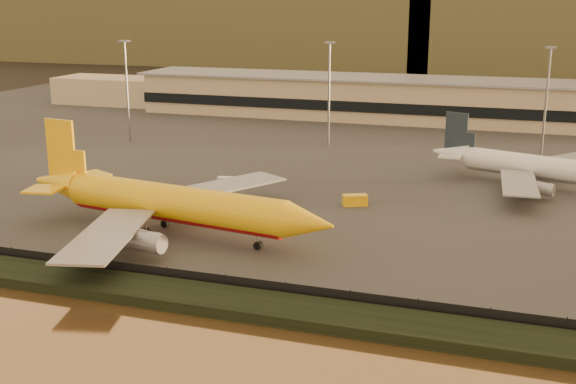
{
  "coord_description": "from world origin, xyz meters",
  "views": [
    {
      "loc": [
        35.84,
        -90.23,
        35.78
      ],
      "look_at": [
        1.99,
        12.0,
        6.73
      ],
      "focal_mm": 45.0,
      "sensor_mm": 36.0,
      "label": 1
    }
  ],
  "objects": [
    {
      "name": "perimeter_fence",
      "position": [
        0.0,
        -13.0,
        1.3
      ],
      "size": [
        300.0,
        0.05,
        2.2
      ],
      "primitive_type": "cube",
      "color": "black",
      "rests_on": "tarmac"
    },
    {
      "name": "dhl_cargo_jet",
      "position": [
        -14.95,
        5.37,
        5.11
      ],
      "size": [
        54.97,
        53.3,
        16.43
      ],
      "rotation": [
        0.0,
        0.0,
        -0.15
      ],
      "color": "yellow",
      "rests_on": "tarmac"
    },
    {
      "name": "gse_vehicle_white",
      "position": [
        -18.9,
        36.44,
        0.97
      ],
      "size": [
        3.65,
        2.14,
        1.54
      ],
      "primitive_type": "cube",
      "rotation": [
        0.0,
        0.0,
        0.18
      ],
      "color": "white",
      "rests_on": "tarmac"
    },
    {
      "name": "gse_vehicle_yellow",
      "position": [
        8.5,
        30.04,
        1.17
      ],
      "size": [
        4.73,
        3.56,
        1.94
      ],
      "primitive_type": "cube",
      "rotation": [
        0.0,
        0.0,
        0.43
      ],
      "color": "yellow",
      "rests_on": "tarmac"
    },
    {
      "name": "white_narrowbody_jet",
      "position": [
        39.67,
        53.46,
        4.08
      ],
      "size": [
        44.15,
        41.95,
        13.01
      ],
      "rotation": [
        0.0,
        0.0,
        -0.32
      ],
      "color": "white",
      "rests_on": "tarmac"
    },
    {
      "name": "distant_hills",
      "position": [
        -20.74,
        340.0,
        31.39
      ],
      "size": [
        470.0,
        160.0,
        70.0
      ],
      "color": "brown",
      "rests_on": "ground"
    },
    {
      "name": "apron_light_masts",
      "position": [
        15.0,
        75.0,
        15.7
      ],
      "size": [
        152.2,
        12.2,
        25.4
      ],
      "color": "slate",
      "rests_on": "tarmac"
    },
    {
      "name": "tarmac",
      "position": [
        0.0,
        95.0,
        0.1
      ],
      "size": [
        320.0,
        220.0,
        0.2
      ],
      "primitive_type": "cube",
      "color": "#2D2D2D",
      "rests_on": "ground"
    },
    {
      "name": "terminal_building",
      "position": [
        -14.52,
        125.55,
        6.25
      ],
      "size": [
        202.0,
        25.0,
        12.6
      ],
      "color": "#C5B289",
      "rests_on": "tarmac"
    },
    {
      "name": "embankment",
      "position": [
        0.0,
        -17.0,
        0.7
      ],
      "size": [
        320.0,
        7.0,
        1.4
      ],
      "primitive_type": "cube",
      "color": "black",
      "rests_on": "ground"
    },
    {
      "name": "ground",
      "position": [
        0.0,
        0.0,
        0.0
      ],
      "size": [
        900.0,
        900.0,
        0.0
      ],
      "primitive_type": "plane",
      "color": "black",
      "rests_on": "ground"
    }
  ]
}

